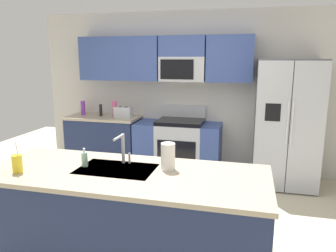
% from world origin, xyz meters
% --- Properties ---
extents(ground_plane, '(9.00, 9.00, 0.00)m').
position_xyz_m(ground_plane, '(0.00, 0.00, 0.00)').
color(ground_plane, beige).
rests_on(ground_plane, ground).
extents(kitchen_wall_unit, '(5.20, 0.43, 2.60)m').
position_xyz_m(kitchen_wall_unit, '(-0.14, 2.08, 1.47)').
color(kitchen_wall_unit, beige).
rests_on(kitchen_wall_unit, ground).
extents(back_counter, '(1.21, 0.63, 0.90)m').
position_xyz_m(back_counter, '(-1.46, 1.80, 0.45)').
color(back_counter, '#1E2A4D').
rests_on(back_counter, ground).
extents(range_oven, '(1.36, 0.61, 1.10)m').
position_xyz_m(range_oven, '(-0.17, 1.80, 0.44)').
color(range_oven, '#B7BABF').
rests_on(range_oven, ground).
extents(refrigerator, '(0.90, 0.76, 1.85)m').
position_xyz_m(refrigerator, '(1.46, 1.73, 0.93)').
color(refrigerator, '#4C4F54').
rests_on(refrigerator, ground).
extents(island_counter, '(2.47, 0.98, 0.90)m').
position_xyz_m(island_counter, '(-0.10, -0.65, 0.45)').
color(island_counter, '#1E2A4D').
rests_on(island_counter, ground).
extents(toaster, '(0.28, 0.16, 0.18)m').
position_xyz_m(toaster, '(-1.08, 1.75, 0.99)').
color(toaster, '#B7BABF').
rests_on(toaster, back_counter).
extents(pepper_mill, '(0.05, 0.05, 0.20)m').
position_xyz_m(pepper_mill, '(-1.50, 1.80, 1.00)').
color(pepper_mill, black).
rests_on(pepper_mill, back_counter).
extents(bottle_pink, '(0.07, 0.07, 0.27)m').
position_xyz_m(bottle_pink, '(-1.24, 1.78, 1.04)').
color(bottle_pink, '#EA4C93').
rests_on(bottle_pink, back_counter).
extents(bottle_purple, '(0.08, 0.08, 0.24)m').
position_xyz_m(bottle_purple, '(-1.85, 1.84, 1.02)').
color(bottle_purple, purple).
rests_on(bottle_purple, back_counter).
extents(sink_faucet, '(0.09, 0.21, 0.28)m').
position_xyz_m(sink_faucet, '(-0.19, -0.46, 1.07)').
color(sink_faucet, '#B7BABF').
rests_on(sink_faucet, island_counter).
extents(drink_cup_yellow, '(0.08, 0.08, 0.28)m').
position_xyz_m(drink_cup_yellow, '(-0.97, -0.91, 0.98)').
color(drink_cup_yellow, yellow).
rests_on(drink_cup_yellow, island_counter).
extents(soap_dispenser, '(0.06, 0.06, 0.17)m').
position_xyz_m(soap_dispenser, '(-0.50, -0.61, 0.97)').
color(soap_dispenser, '#A5D8B2').
rests_on(soap_dispenser, island_counter).
extents(paper_towel_roll, '(0.12, 0.12, 0.24)m').
position_xyz_m(paper_towel_roll, '(0.25, -0.52, 1.02)').
color(paper_towel_roll, white).
rests_on(paper_towel_roll, island_counter).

